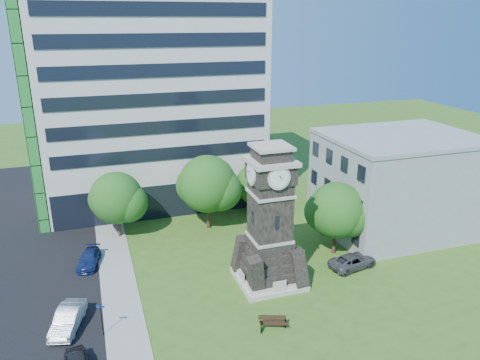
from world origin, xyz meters
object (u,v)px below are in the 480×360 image
object	(u,v)px
car_street_north	(89,259)
street_sign	(101,316)
clock_tower	(270,225)
park_bench	(273,322)
car_street_mid	(68,319)
car_east_lot	(353,261)

from	to	relation	value
car_street_north	street_sign	bearing A→B (deg)	-73.42
clock_tower	park_bench	size ratio (longest dim) A/B	6.03
car_street_mid	car_street_north	distance (m)	9.46
clock_tower	car_street_mid	size ratio (longest dim) A/B	2.66
park_bench	street_sign	world-z (taller)	street_sign
car_street_north	car_east_lot	xyz separation A→B (m)	(22.95, -8.09, 0.04)
car_east_lot	park_bench	xyz separation A→B (m)	(-10.33, -6.04, -0.09)
clock_tower	street_sign	bearing A→B (deg)	-167.25
street_sign	car_east_lot	bearing A→B (deg)	28.32
car_east_lot	park_bench	world-z (taller)	car_east_lot
car_street_north	car_east_lot	world-z (taller)	car_east_lot
car_street_north	car_east_lot	size ratio (longest dim) A/B	0.89
park_bench	street_sign	size ratio (longest dim) A/B	0.80
car_east_lot	park_bench	distance (m)	11.96
car_street_mid	car_street_north	world-z (taller)	car_street_mid
clock_tower	car_east_lot	distance (m)	9.40
car_east_lot	car_street_north	bearing A→B (deg)	59.13
car_street_mid	car_east_lot	distance (m)	24.66
car_street_mid	park_bench	size ratio (longest dim) A/B	2.26
park_bench	street_sign	distance (m)	12.37
clock_tower	car_street_north	xyz separation A→B (m)	(-14.78, 7.82, -4.68)
car_street_north	street_sign	size ratio (longest dim) A/B	1.63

